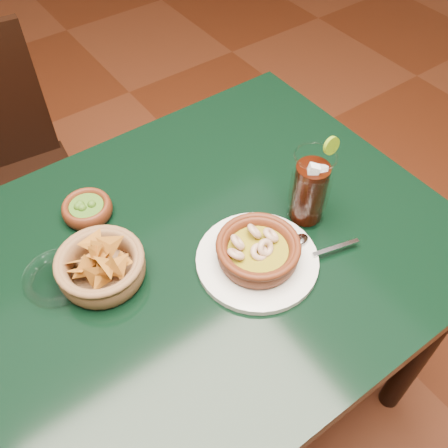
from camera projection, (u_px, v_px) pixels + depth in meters
ground at (183, 411)px, 1.53m from camera, size 7.00×7.00×0.00m
dining_table at (163, 298)px, 1.03m from camera, size 1.20×0.80×0.75m
dining_chair at (3, 182)px, 1.47m from camera, size 0.46×0.46×0.90m
shrimp_plate at (258, 253)px, 0.94m from camera, size 0.31×0.24×0.07m
chip_basket at (101, 267)px, 0.92m from camera, size 0.20×0.20×0.11m
guacamole_ramekin at (87, 209)px, 1.03m from camera, size 0.12×0.12×0.04m
cola_drink at (310, 188)px, 0.98m from camera, size 0.17×0.17×0.19m
glass_ashtray at (58, 278)px, 0.92m from camera, size 0.14×0.14×0.03m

